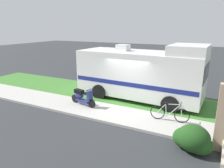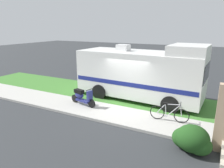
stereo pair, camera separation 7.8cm
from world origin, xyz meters
name	(u,v)px [view 2 (the right image)]	position (x,y,z in m)	size (l,w,h in m)	color
ground_plane	(123,107)	(0.00, 0.00, 0.00)	(80.00, 80.00, 0.00)	#2D3033
sidewalk	(113,114)	(0.00, -1.20, 0.06)	(24.00, 2.00, 0.12)	#ADAAA3
grass_strip	(133,98)	(0.00, 1.50, 0.04)	(24.00, 3.40, 0.08)	#3D752D
motorhome_rv	(141,73)	(0.38, 1.65, 1.57)	(7.25, 3.00, 3.30)	silver
scooter	(82,96)	(-1.98, -0.97, 0.58)	(1.71, 0.62, 0.97)	black
bicycle	(169,113)	(2.62, -0.87, 0.49)	(1.70, 0.52, 0.88)	black
pickup_truck_near	(114,66)	(-3.54, 6.00, 0.95)	(5.46, 2.35, 1.78)	#1E478C
bush_by_porch	(192,140)	(3.80, -2.69, 0.45)	(1.35, 1.01, 0.95)	#1E4719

